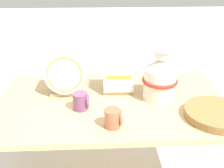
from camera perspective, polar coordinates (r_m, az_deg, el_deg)
The scene contains 7 objects.
display_table at distance 1.67m, azimuth 0.00°, elevation -5.51°, with size 1.43×0.83×0.65m.
ceramic_vase at distance 1.62m, azimuth 10.40°, elevation 1.43°, with size 0.22×0.22×0.33m.
dish_rack_round_plates at distance 1.69m, azimuth -10.06°, elevation 1.79°, with size 0.25×0.17×0.28m.
dish_rack_square_plates at distance 1.71m, azimuth 1.36°, elevation 1.05°, with size 0.20×0.16×0.22m.
wicker_charger_stack at distance 1.56m, azimuth 21.60°, elevation -6.06°, with size 0.34×0.34×0.04m.
mug_terracotta_glaze at distance 1.37m, azimuth 0.31°, elevation -7.43°, with size 0.09×0.09×0.10m.
mug_plum_glaze at distance 1.53m, azimuth -6.74°, elevation -3.73°, with size 0.09×0.09×0.10m.
Camera 1 is at (-0.07, -1.42, 1.46)m, focal length 42.00 mm.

